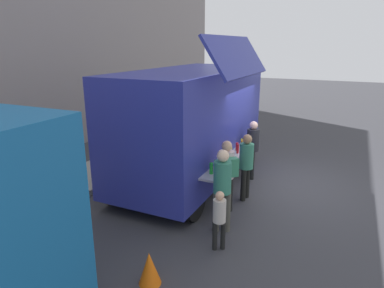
% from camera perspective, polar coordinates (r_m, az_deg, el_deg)
% --- Properties ---
extents(ground_plane, '(60.00, 60.00, 0.00)m').
position_cam_1_polar(ground_plane, '(9.62, 14.51, -6.43)').
color(ground_plane, '#38383D').
extents(food_truck_main, '(5.46, 2.85, 3.84)m').
position_cam_1_polar(food_truck_main, '(9.09, 0.03, 3.68)').
color(food_truck_main, '#2A3197').
rests_on(food_truck_main, ground).
extents(traffic_cone_orange, '(0.36, 0.36, 0.55)m').
position_cam_1_polar(traffic_cone_orange, '(5.70, -7.15, -20.02)').
color(traffic_cone_orange, orange).
rests_on(traffic_cone_orange, ground).
extents(trash_bin, '(0.60, 0.60, 1.03)m').
position_cam_1_polar(trash_bin, '(14.02, -1.10, 3.48)').
color(trash_bin, '#2D5D39').
rests_on(trash_bin, ground).
extents(customer_front_ordering, '(0.34, 0.33, 1.63)m').
position_cam_1_polar(customer_front_ordering, '(8.18, 9.10, -2.88)').
color(customer_front_ordering, black).
rests_on(customer_front_ordering, ground).
extents(customer_mid_with_backpack, '(0.52, 0.51, 1.67)m').
position_cam_1_polar(customer_mid_with_backpack, '(7.45, 5.88, -4.34)').
color(customer_mid_with_backpack, black).
rests_on(customer_mid_with_backpack, ground).
extents(customer_rear_waiting, '(0.35, 0.35, 1.73)m').
position_cam_1_polar(customer_rear_waiting, '(6.70, 5.11, -6.68)').
color(customer_rear_waiting, '#4A4A40').
rests_on(customer_rear_waiting, ground).
extents(customer_extra_browsing, '(0.33, 0.33, 1.64)m').
position_cam_1_polar(customer_extra_browsing, '(9.54, 10.17, -0.10)').
color(customer_extra_browsing, black).
rests_on(customer_extra_browsing, ground).
extents(child_near_queue, '(0.24, 0.24, 1.16)m').
position_cam_1_polar(child_near_queue, '(6.25, 4.62, -11.87)').
color(child_near_queue, black).
rests_on(child_near_queue, ground).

